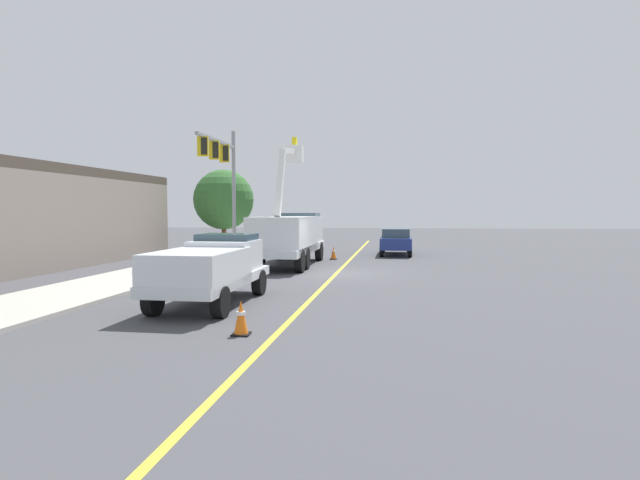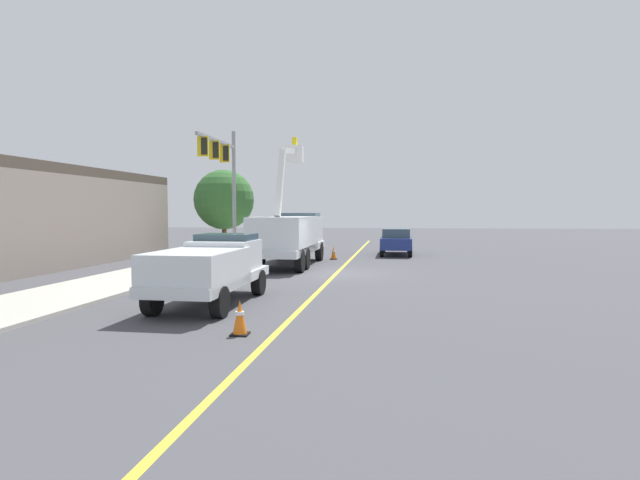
{
  "view_description": "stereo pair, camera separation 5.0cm",
  "coord_description": "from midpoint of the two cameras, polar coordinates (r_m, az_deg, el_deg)",
  "views": [
    {
      "loc": [
        -22.41,
        -1.5,
        2.81
      ],
      "look_at": [
        1.76,
        0.92,
        1.4
      ],
      "focal_mm": 28.31,
      "sensor_mm": 36.0,
      "label": 1
    },
    {
      "loc": [
        -22.41,
        -1.55,
        2.81
      ],
      "look_at": [
        1.76,
        0.92,
        1.4
      ],
      "focal_mm": 28.31,
      "sensor_mm": 36.0,
      "label": 2
    }
  ],
  "objects": [
    {
      "name": "lane_centre_stripe",
      "position": [
        22.63,
        1.92,
        -3.8
      ],
      "size": [
        49.93,
        2.88,
        0.01
      ],
      "primitive_type": "cube",
      "rotation": [
        0.0,
        0.0,
        -0.05
      ],
      "color": "yellow",
      "rests_on": "ground"
    },
    {
      "name": "utility_bucket_truck",
      "position": [
        25.97,
        -3.41,
        0.67
      ],
      "size": [
        8.32,
        2.95,
        6.77
      ],
      "color": "silver",
      "rests_on": "ground"
    },
    {
      "name": "street_tree_right",
      "position": [
        35.79,
        -10.76,
        4.5
      ],
      "size": [
        4.16,
        4.16,
        5.67
      ],
      "color": "brown",
      "rests_on": "ground"
    },
    {
      "name": "commercial_building_backdrop",
      "position": [
        29.49,
        -32.0,
        2.24
      ],
      "size": [
        19.74,
        8.91,
        5.02
      ],
      "color": "gray",
      "rests_on": "ground"
    },
    {
      "name": "traffic_signal_mast",
      "position": [
        29.1,
        -10.76,
        7.94
      ],
      "size": [
        5.69,
        0.74,
        7.53
      ],
      "color": "gray",
      "rests_on": "ground"
    },
    {
      "name": "traffic_cone_leading",
      "position": [
        11.66,
        -8.93,
        -8.67
      ],
      "size": [
        0.4,
        0.4,
        0.8
      ],
      "color": "black",
      "rests_on": "ground"
    },
    {
      "name": "passing_minivan",
      "position": [
        32.62,
        8.65,
        0.05
      ],
      "size": [
        4.9,
        2.16,
        1.69
      ],
      "color": "navy",
      "rests_on": "ground"
    },
    {
      "name": "ground",
      "position": [
        22.63,
        1.92,
        -3.81
      ],
      "size": [
        120.0,
        120.0,
        0.0
      ],
      "primitive_type": "plane",
      "color": "#47474C"
    },
    {
      "name": "service_pickup_truck",
      "position": [
        15.44,
        -12.18,
        -3.04
      ],
      "size": [
        5.71,
        2.43,
        2.06
      ],
      "color": "silver",
      "rests_on": "ground"
    },
    {
      "name": "traffic_cone_mid_front",
      "position": [
        29.17,
        1.61,
        -1.46
      ],
      "size": [
        0.4,
        0.4,
        0.78
      ],
      "color": "black",
      "rests_on": "ground"
    },
    {
      "name": "sidewalk_far_side",
      "position": [
        24.91,
        -16.76,
        -3.16
      ],
      "size": [
        60.11,
        6.86,
        0.12
      ],
      "primitive_type": "cube",
      "rotation": [
        0.0,
        0.0,
        -0.05
      ],
      "color": "#B2ADA3",
      "rests_on": "ground"
    }
  ]
}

